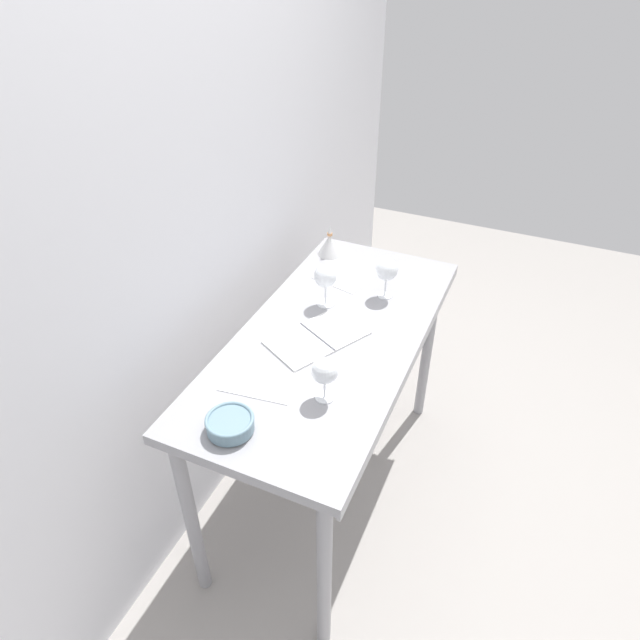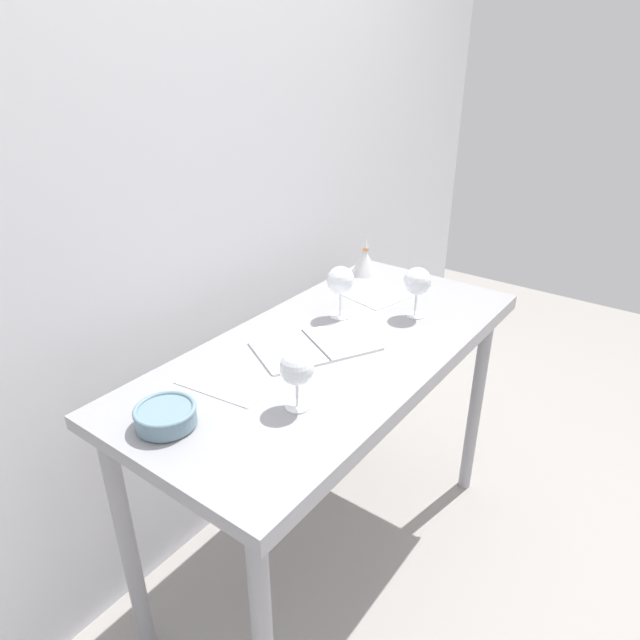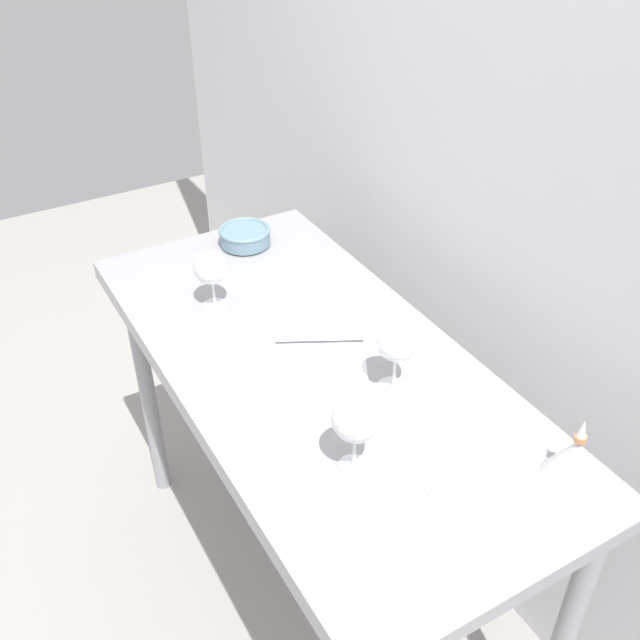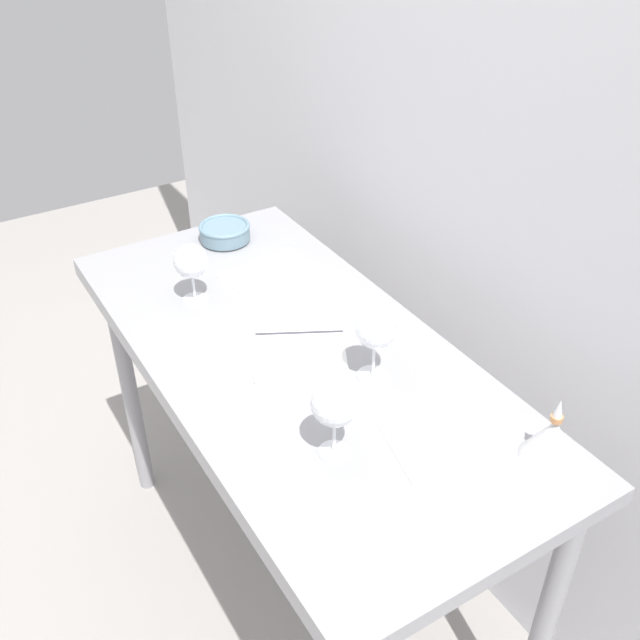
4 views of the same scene
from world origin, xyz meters
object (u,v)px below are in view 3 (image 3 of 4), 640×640
Objects in this scene: tasting_sheet_upper at (462,452)px; tasting_bowl at (245,236)px; wine_glass_far_right at (397,342)px; decanter_funnel at (574,458)px; wine_glass_near_left at (211,269)px; wine_glass_near_right at (355,421)px; open_notebook at (319,343)px; tasting_sheet_lower at (289,278)px.

tasting_bowl is at bearing -165.79° from tasting_sheet_upper.
wine_glass_far_right is at bearing -164.80° from tasting_sheet_upper.
decanter_funnel is at bearing 20.77° from wine_glass_far_right.
wine_glass_near_left is 0.77m from tasting_sheet_upper.
wine_glass_near_left is at bearing -149.88° from tasting_sheet_upper.
wine_glass_near_left is 0.93× the size of wine_glass_near_right.
open_notebook reaches higher than tasting_sheet_upper.
wine_glass_near_right is at bearing 7.66° from open_notebook.
tasting_bowl is at bearing -157.74° from open_notebook.
tasting_sheet_upper is (0.45, 0.07, -0.00)m from open_notebook.
tasting_sheet_lower is 1.67× the size of decanter_funnel.
decanter_funnel reaches higher than tasting_sheet_upper.
tasting_bowl reaches higher than tasting_sheet_upper.
open_notebook is at bearing -164.30° from wine_glass_far_right.
tasting_sheet_upper is at bearing -137.92° from decanter_funnel.
wine_glass_far_right is 1.20× the size of decanter_funnel.
wine_glass_far_right reaches higher than tasting_sheet_lower.
open_notebook is 1.90× the size of tasting_sheet_upper.
tasting_sheet_upper is 0.98m from tasting_bowl.
tasting_bowl is 1.14m from decanter_funnel.
wine_glass_far_right is 0.43× the size of open_notebook.
tasting_sheet_lower is at bearing -166.19° from open_notebook.
wine_glass_near_left is 0.38× the size of open_notebook.
open_notebook is 0.46m from tasting_sheet_upper.
wine_glass_far_right reaches higher than tasting_bowl.
decanter_funnel is (0.60, 0.21, 0.05)m from open_notebook.
tasting_sheet_lower is 0.92m from decanter_funnel.
wine_glass_near_left is 0.65m from wine_glass_near_right.
wine_glass_near_right is at bearing -97.07° from tasting_sheet_upper.
open_notebook is 2.80× the size of decanter_funnel.
decanter_funnel is at bearing 22.12° from wine_glass_near_left.
open_notebook is at bearing 159.58° from wine_glass_near_right.
tasting_sheet_lower is at bearing 178.38° from wine_glass_far_right.
tasting_bowl is (-0.23, -0.02, 0.03)m from tasting_sheet_lower.
wine_glass_far_right is 1.19× the size of tasting_bowl.
wine_glass_near_left reaches higher than tasting_sheet_lower.
tasting_sheet_upper is (0.08, 0.21, -0.12)m from wine_glass_near_right.
tasting_sheet_lower is at bearing 95.78° from wine_glass_near_left.
tasting_sheet_upper is at bearing 69.64° from wine_glass_near_right.
tasting_sheet_upper is (0.23, 0.01, -0.13)m from wine_glass_far_right.
wine_glass_near_left is 0.95m from decanter_funnel.
wine_glass_far_right is 0.75m from tasting_bowl.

